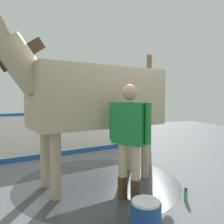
% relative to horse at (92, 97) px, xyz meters
% --- Properties ---
extents(ground_plane, '(16.00, 16.00, 0.02)m').
position_rel_horse_xyz_m(ground_plane, '(-0.43, -0.10, -1.54)').
color(ground_plane, slate).
extents(wet_patch, '(2.92, 2.92, 0.00)m').
position_rel_horse_xyz_m(wet_patch, '(-0.11, -0.03, -1.53)').
color(wet_patch, '#42444C').
rests_on(wet_patch, ground).
extents(barrier_wall, '(4.19, 1.12, 1.15)m').
position_rel_horse_xyz_m(barrier_wall, '(0.40, -2.06, -1.00)').
color(barrier_wall, white).
rests_on(barrier_wall, ground).
extents(roof_post_far, '(0.16, 0.16, 2.84)m').
position_rel_horse_xyz_m(roof_post_far, '(-2.49, -2.64, -0.11)').
color(roof_post_far, olive).
rests_on(roof_post_far, ground).
extents(horse, '(3.56, 1.53, 2.60)m').
position_rel_horse_xyz_m(horse, '(0.00, 0.00, 0.00)').
color(horse, tan).
rests_on(horse, ground).
extents(handler, '(0.47, 0.57, 1.71)m').
position_rel_horse_xyz_m(handler, '(-0.35, 0.85, -0.54)').
color(handler, '#47331E').
rests_on(handler, ground).
extents(wash_bucket, '(0.37, 0.37, 0.32)m').
position_rel_horse_xyz_m(wash_bucket, '(-0.27, 1.54, -1.38)').
color(wash_bucket, '#1E478C').
rests_on(wash_bucket, ground).
extents(bottle_shampoo, '(0.07, 0.07, 0.19)m').
position_rel_horse_xyz_m(bottle_shampoo, '(-0.48, 1.31, -1.45)').
color(bottle_shampoo, '#D8CC4C').
rests_on(bottle_shampoo, ground).
extents(bottle_spray, '(0.06, 0.06, 0.20)m').
position_rel_horse_xyz_m(bottle_spray, '(-1.13, 1.13, -1.44)').
color(bottle_spray, '#4CA559').
rests_on(bottle_spray, ground).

